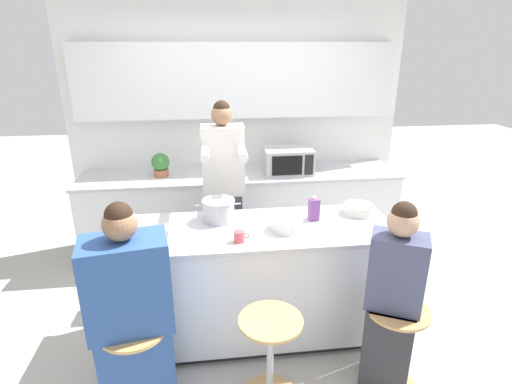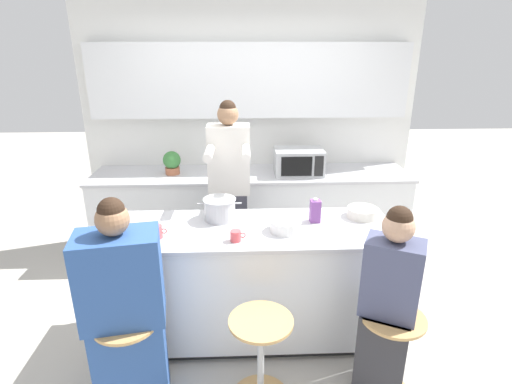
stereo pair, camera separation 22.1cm
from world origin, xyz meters
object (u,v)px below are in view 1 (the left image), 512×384
object	(u,v)px
person_seated_near	(391,306)
bar_stool_leftmost	(138,364)
bar_stool_center	(270,355)
fruit_bowl	(359,209)
microwave	(288,161)
coffee_cup_near	(239,237)
coffee_cup_far	(158,235)
bar_stool_rightmost	(393,343)
cooking_pot	(219,210)
juice_carton	(314,209)
person_wrapped_blanket	(132,320)
potted_plant	(161,164)
person_cooking	(224,201)
kitchen_island	(257,281)

from	to	relation	value
person_seated_near	bar_stool_leftmost	bearing A→B (deg)	-152.92
bar_stool_center	fruit_bowl	size ratio (longest dim) A/B	2.67
bar_stool_center	person_seated_near	xyz separation A→B (m)	(0.78, 0.04, 0.26)
bar_stool_leftmost	microwave	world-z (taller)	microwave
fruit_bowl	coffee_cup_near	bearing A→B (deg)	-159.55
bar_stool_center	coffee_cup_far	world-z (taller)	coffee_cup_far
bar_stool_rightmost	microwave	size ratio (longest dim) A/B	1.25
cooking_pot	juice_carton	distance (m)	0.72
bar_stool_leftmost	coffee_cup_far	world-z (taller)	coffee_cup_far
coffee_cup_far	bar_stool_rightmost	bearing A→B (deg)	-18.96
bar_stool_center	microwave	bearing A→B (deg)	76.03
person_wrapped_blanket	microwave	bearing A→B (deg)	46.46
potted_plant	microwave	bearing A→B (deg)	-2.06
person_cooking	coffee_cup_near	world-z (taller)	person_cooking
person_wrapped_blanket	juice_carton	xyz separation A→B (m)	(1.26, 0.70, 0.35)
kitchen_island	microwave	xyz separation A→B (m)	(0.49, 1.33, 0.57)
kitchen_island	bar_stool_rightmost	distance (m)	1.04
person_wrapped_blanket	juice_carton	distance (m)	1.48
coffee_cup_near	bar_stool_leftmost	bearing A→B (deg)	-147.30
person_wrapped_blanket	cooking_pot	size ratio (longest dim) A/B	4.21
bar_stool_center	coffee_cup_far	bearing A→B (deg)	143.24
person_seated_near	fruit_bowl	size ratio (longest dim) A/B	5.70
coffee_cup_far	juice_carton	distance (m)	1.16
bar_stool_leftmost	coffee_cup_near	world-z (taller)	coffee_cup_near
coffee_cup_near	person_wrapped_blanket	bearing A→B (deg)	-148.81
bar_stool_leftmost	fruit_bowl	xyz separation A→B (m)	(1.63, 0.79, 0.61)
bar_stool_leftmost	bar_stool_rightmost	world-z (taller)	same
bar_stool_rightmost	bar_stool_leftmost	bearing A→B (deg)	179.23
person_wrapped_blanket	kitchen_island	bearing A→B (deg)	27.17
kitchen_island	coffee_cup_far	size ratio (longest dim) A/B	17.42
person_cooking	kitchen_island	bearing A→B (deg)	-72.57
bar_stool_center	juice_carton	size ratio (longest dim) A/B	3.36
bar_stool_leftmost	person_cooking	xyz separation A→B (m)	(0.60, 1.31, 0.52)
person_cooking	fruit_bowl	size ratio (longest dim) A/B	7.51
coffee_cup_far	coffee_cup_near	bearing A→B (deg)	-7.29
microwave	bar_stool_rightmost	bearing A→B (deg)	-80.99
potted_plant	kitchen_island	bearing A→B (deg)	-59.37
fruit_bowl	juice_carton	distance (m)	0.39
coffee_cup_far	potted_plant	bearing A→B (deg)	94.72
cooking_pot	juice_carton	size ratio (longest dim) A/B	1.80
person_cooking	potted_plant	distance (m)	0.94
bar_stool_leftmost	microwave	bearing A→B (deg)	56.43
person_seated_near	coffee_cup_near	bearing A→B (deg)	-177.11
coffee_cup_far	microwave	xyz separation A→B (m)	(1.19, 1.47, 0.07)
cooking_pot	person_cooking	bearing A→B (deg)	83.13
kitchen_island	person_cooking	world-z (taller)	person_cooking
juice_carton	potted_plant	world-z (taller)	potted_plant
bar_stool_center	cooking_pot	world-z (taller)	cooking_pot
cooking_pot	person_seated_near	bearing A→B (deg)	-36.14
coffee_cup_far	potted_plant	distance (m)	1.52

